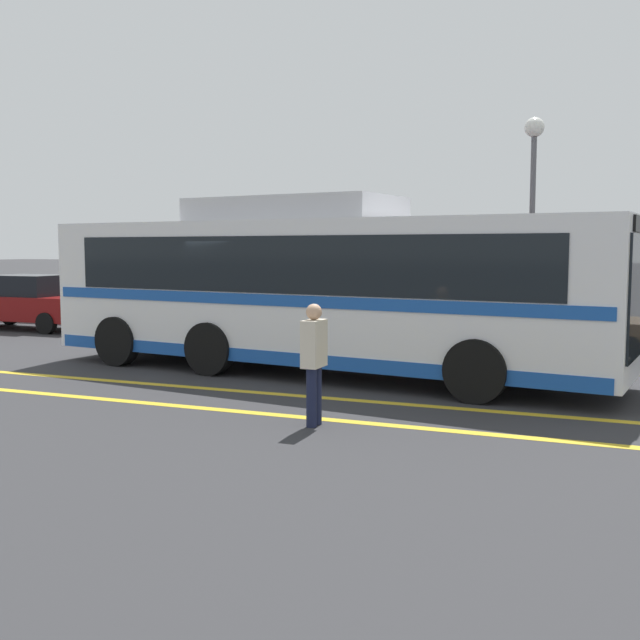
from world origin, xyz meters
TOP-DOWN VIEW (x-y plane):
  - ground_plane at (0.00, 0.00)m, footprint 220.00×220.00m
  - lane_strip_0 at (1.06, -2.30)m, footprint 31.15×0.20m
  - lane_strip_1 at (1.06, -3.69)m, footprint 31.15×0.20m
  - curb_strip at (1.06, 5.31)m, footprint 39.15×0.36m
  - transit_bus at (1.04, -0.09)m, footprint 11.67×4.07m
  - parked_car_0 at (-9.78, 3.88)m, footprint 4.70×1.83m
  - parked_car_1 at (-3.18, 3.85)m, footprint 4.12×1.96m
  - parked_car_2 at (1.62, 4.22)m, footprint 3.96×1.88m
  - parked_car_3 at (6.47, 3.91)m, footprint 4.18×2.06m
  - pedestrian_0 at (2.57, -4.07)m, footprint 0.23×0.42m
  - street_lamp at (4.19, 6.58)m, footprint 0.50×0.50m

SIDE VIEW (x-z plane):
  - ground_plane at x=0.00m, z-range 0.00..0.00m
  - lane_strip_0 at x=1.06m, z-range 0.00..0.01m
  - lane_strip_1 at x=1.06m, z-range 0.00..0.01m
  - curb_strip at x=1.06m, z-range 0.00..0.15m
  - parked_car_1 at x=-3.18m, z-range 0.01..1.35m
  - parked_car_3 at x=6.47m, z-range 0.01..1.36m
  - parked_car_2 at x=1.62m, z-range -0.01..1.56m
  - parked_car_0 at x=-9.78m, z-range -0.01..1.58m
  - pedestrian_0 at x=2.57m, z-range 0.11..1.75m
  - transit_bus at x=1.04m, z-range 0.00..3.32m
  - street_lamp at x=4.19m, z-range 1.30..6.95m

